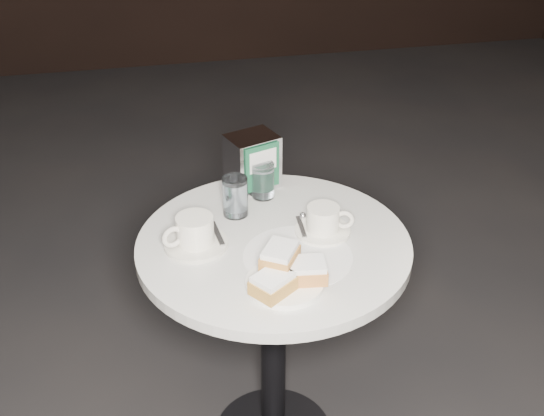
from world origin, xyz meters
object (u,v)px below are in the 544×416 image
(water_glass_left, at_px, (235,197))
(napkin_dispenser, at_px, (253,161))
(water_glass_right, at_px, (263,181))
(beignet_plate, at_px, (286,274))
(cafe_table, at_px, (274,301))
(coffee_cup_left, at_px, (195,234))
(coffee_cup_right, at_px, (323,222))

(water_glass_left, height_order, napkin_dispenser, napkin_dispenser)
(water_glass_left, distance_m, water_glass_right, 0.12)
(beignet_plate, bearing_deg, water_glass_right, 85.90)
(cafe_table, bearing_deg, napkin_dispenser, 89.80)
(water_glass_left, bearing_deg, beignet_plate, -79.56)
(beignet_plate, distance_m, coffee_cup_left, 0.28)
(coffee_cup_left, bearing_deg, water_glass_left, 25.50)
(napkin_dispenser, bearing_deg, cafe_table, -109.56)
(water_glass_right, height_order, napkin_dispenser, napkin_dispenser)
(water_glass_right, distance_m, napkin_dispenser, 0.07)
(coffee_cup_left, distance_m, water_glass_right, 0.30)
(water_glass_left, xyz_separation_m, water_glass_right, (0.09, 0.08, -0.00))
(cafe_table, height_order, water_glass_left, water_glass_left)
(coffee_cup_right, height_order, water_glass_left, water_glass_left)
(cafe_table, height_order, coffee_cup_left, coffee_cup_left)
(coffee_cup_left, height_order, water_glass_left, water_glass_left)
(beignet_plate, height_order, napkin_dispenser, napkin_dispenser)
(cafe_table, xyz_separation_m, napkin_dispenser, (0.00, 0.29, 0.28))
(beignet_plate, xyz_separation_m, water_glass_left, (-0.06, 0.33, 0.02))
(coffee_cup_left, relative_size, coffee_cup_right, 1.13)
(water_glass_left, bearing_deg, napkin_dispenser, 62.68)
(water_glass_left, bearing_deg, coffee_cup_left, -134.04)
(water_glass_left, relative_size, water_glass_right, 1.08)
(coffee_cup_left, xyz_separation_m, coffee_cup_right, (0.33, -0.01, -0.00))
(napkin_dispenser, bearing_deg, water_glass_left, -136.68)
(beignet_plate, xyz_separation_m, water_glass_right, (0.03, 0.41, 0.02))
(coffee_cup_left, bearing_deg, cafe_table, -25.73)
(beignet_plate, height_order, water_glass_right, water_glass_right)
(water_glass_right, bearing_deg, napkin_dispenser, 104.29)
(coffee_cup_right, relative_size, napkin_dispenser, 1.13)
(coffee_cup_left, bearing_deg, coffee_cup_right, -21.82)
(coffee_cup_right, bearing_deg, cafe_table, -157.03)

